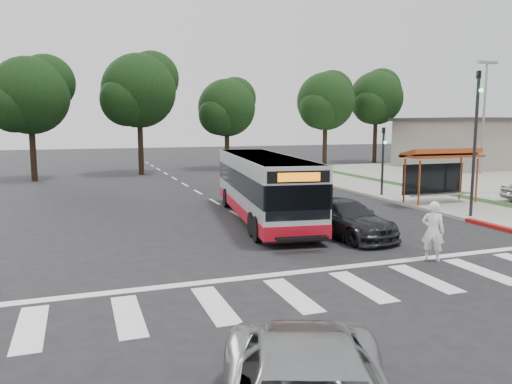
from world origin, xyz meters
name	(u,v)px	position (x,y,z in m)	size (l,w,h in m)	color
ground	(287,243)	(0.00, 0.00, 0.00)	(140.00, 140.00, 0.00)	black
sidewalk_east	(407,196)	(11.00, 8.00, 0.06)	(4.00, 40.00, 0.12)	gray
curb_east	(377,197)	(9.00, 8.00, 0.07)	(0.30, 40.00, 0.15)	#9E9991
commercial_building	(484,144)	(30.00, 22.00, 2.20)	(14.00, 10.00, 4.40)	gray
building_roof_cap	(485,119)	(30.00, 22.00, 4.55)	(14.60, 10.60, 0.30)	#383330
crosswalk_ladder	(362,286)	(0.00, -5.00, 0.01)	(18.00, 2.60, 0.01)	silver
bus_shelter	(440,160)	(10.80, 5.10, 2.35)	(4.20, 1.60, 2.86)	#943C18
traffic_signal_ne_tall	(476,132)	(9.60, 1.49, 3.88)	(0.18, 0.37, 6.50)	black
traffic_signal_ne_short	(383,154)	(9.60, 8.49, 2.48)	(0.18, 0.37, 4.00)	black
lot_light_mid	(485,102)	(24.00, 16.00, 5.91)	(1.90, 0.35, 9.01)	gray
tree_ne_a	(326,100)	(16.08, 28.06, 6.39)	(6.16, 5.74, 9.30)	black
tree_ne_b	(377,97)	(23.08, 30.06, 6.92)	(6.16, 5.74, 10.02)	black
tree_north_a	(140,90)	(-1.92, 26.07, 6.92)	(6.60, 6.15, 10.17)	black
tree_north_b	(227,107)	(6.07, 28.06, 5.66)	(5.72, 5.33, 8.43)	black
tree_north_c	(31,94)	(-9.92, 24.06, 6.29)	(6.16, 5.74, 9.30)	black
transit_bus	(263,188)	(0.76, 4.49, 1.42)	(2.38, 10.96, 2.83)	silver
pedestrian	(433,231)	(3.39, -3.57, 0.94)	(0.69, 0.45, 1.88)	white
dark_sedan	(344,218)	(2.50, 0.34, 0.69)	(1.94, 4.78, 1.39)	black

